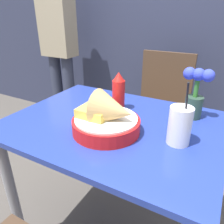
% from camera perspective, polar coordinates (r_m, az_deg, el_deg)
% --- Properties ---
extents(dining_table, '(0.94, 0.72, 0.74)m').
position_cam_1_polar(dining_table, '(1.05, 0.33, -8.51)').
color(dining_table, '#233893').
rests_on(dining_table, ground_plane).
extents(chair_far_window, '(0.40, 0.40, 0.91)m').
position_cam_1_polar(chair_far_window, '(1.75, 12.72, 2.50)').
color(chair_far_window, '#473323').
rests_on(chair_far_window, ground_plane).
extents(food_basket, '(0.28, 0.28, 0.18)m').
position_cam_1_polar(food_basket, '(0.87, -0.97, -1.71)').
color(food_basket, red).
rests_on(food_basket, dining_table).
extents(ketchup_bottle, '(0.06, 0.06, 0.19)m').
position_cam_1_polar(ketchup_bottle, '(1.08, 1.71, 5.30)').
color(ketchup_bottle, red).
rests_on(ketchup_bottle, dining_table).
extents(drink_cup, '(0.09, 0.09, 0.25)m').
position_cam_1_polar(drink_cup, '(0.84, 17.24, -3.69)').
color(drink_cup, silver).
rests_on(drink_cup, dining_table).
extents(flower_vase, '(0.13, 0.08, 0.23)m').
position_cam_1_polar(flower_vase, '(1.05, 20.99, 4.65)').
color(flower_vase, '#2D4738').
rests_on(flower_vase, dining_table).
extents(person_standing, '(0.32, 0.18, 1.64)m').
position_cam_1_polar(person_standing, '(2.23, -13.80, 17.90)').
color(person_standing, '#2D3347').
rests_on(person_standing, ground_plane).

